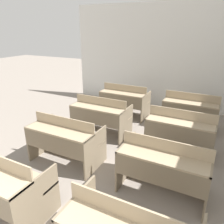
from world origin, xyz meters
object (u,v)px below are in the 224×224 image
Objects in this scene: bench_second_right at (164,166)px; bench_back_left at (124,99)px; bench_third_left at (101,115)px; bench_back_right at (190,110)px; bench_second_left at (65,139)px; bench_third_right at (180,130)px.

bench_back_left is at bearing 124.56° from bench_second_right.
bench_back_right is (1.76, 1.27, 0.00)m from bench_third_left.
bench_second_left is 1.00× the size of bench_back_left.
bench_second_left is at bearing -143.54° from bench_third_right.
bench_back_left is (-1.77, 2.57, 0.00)m from bench_second_right.
bench_third_right is at bearing -89.69° from bench_back_right.
bench_back_right is at bearing 55.61° from bench_second_left.
bench_third_left is 1.00× the size of bench_back_right.
bench_third_right is at bearing 90.79° from bench_second_right.
bench_second_right is 3.12m from bench_back_left.
bench_back_right is (1.74, -0.01, 0.00)m from bench_back_left.
bench_second_left and bench_third_left have the same top height.
bench_second_right is 1.00× the size of bench_third_right.
bench_third_left is at bearing -179.47° from bench_third_right.
bench_second_left is 2.18m from bench_third_right.
bench_back_left is (0.01, 1.28, 0.00)m from bench_third_left.
bench_third_left is 1.00× the size of bench_back_left.
bench_second_right is 2.56m from bench_back_right.
bench_third_right is 2.16m from bench_back_left.
bench_third_left is 1.28m from bench_back_left.
bench_second_left and bench_back_right have the same top height.
bench_back_right is at bearing -0.26° from bench_back_left.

